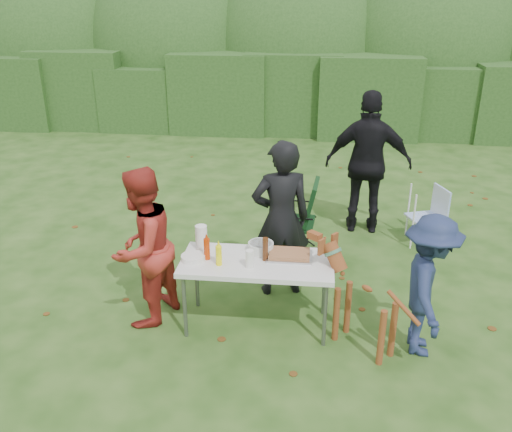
# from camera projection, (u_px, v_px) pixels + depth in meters

# --- Properties ---
(ground) EXTENTS (80.00, 80.00, 0.00)m
(ground) POSITION_uv_depth(u_px,v_px,m) (254.00, 327.00, 5.56)
(ground) COLOR #1E4211
(hedge_row) EXTENTS (22.00, 1.40, 1.70)m
(hedge_row) POSITION_uv_depth(u_px,v_px,m) (293.00, 96.00, 12.53)
(hedge_row) COLOR #23471C
(hedge_row) RESTS_ON ground
(shrub_backdrop) EXTENTS (20.00, 2.60, 3.20)m
(shrub_backdrop) POSITION_uv_depth(u_px,v_px,m) (296.00, 54.00, 13.70)
(shrub_backdrop) COLOR #3D6628
(shrub_backdrop) RESTS_ON ground
(folding_table) EXTENTS (1.50, 0.70, 0.74)m
(folding_table) POSITION_uv_depth(u_px,v_px,m) (257.00, 266.00, 5.34)
(folding_table) COLOR silver
(folding_table) RESTS_ON ground
(person_cook) EXTENTS (0.74, 0.59, 1.78)m
(person_cook) POSITION_uv_depth(u_px,v_px,m) (281.00, 220.00, 5.87)
(person_cook) COLOR black
(person_cook) RESTS_ON ground
(person_red_jacket) EXTENTS (0.86, 0.97, 1.65)m
(person_red_jacket) POSITION_uv_depth(u_px,v_px,m) (142.00, 248.00, 5.39)
(person_red_jacket) COLOR #A32B22
(person_red_jacket) RESTS_ON ground
(person_black_puffy) EXTENTS (1.19, 0.55, 1.98)m
(person_black_puffy) POSITION_uv_depth(u_px,v_px,m) (368.00, 163.00, 7.38)
(person_black_puffy) COLOR black
(person_black_puffy) RESTS_ON ground
(child) EXTENTS (0.57, 0.93, 1.39)m
(child) POSITION_uv_depth(u_px,v_px,m) (428.00, 286.00, 4.96)
(child) COLOR navy
(child) RESTS_ON ground
(dog) EXTENTS (1.07, 0.99, 0.99)m
(dog) POSITION_uv_depth(u_px,v_px,m) (366.00, 303.00, 5.06)
(dog) COLOR brown
(dog) RESTS_ON ground
(camping_chair) EXTENTS (0.68, 0.68, 1.02)m
(camping_chair) POSITION_uv_depth(u_px,v_px,m) (292.00, 218.00, 6.86)
(camping_chair) COLOR black
(camping_chair) RESTS_ON ground
(lawn_chair) EXTENTS (0.59, 0.59, 0.78)m
(lawn_chair) POSITION_uv_depth(u_px,v_px,m) (426.00, 216.00, 7.24)
(lawn_chair) COLOR #4478DB
(lawn_chair) RESTS_ON ground
(food_tray) EXTENTS (0.45, 0.30, 0.02)m
(food_tray) POSITION_uv_depth(u_px,v_px,m) (289.00, 256.00, 5.38)
(food_tray) COLOR #B7B7BA
(food_tray) RESTS_ON folding_table
(focaccia_bread) EXTENTS (0.40, 0.26, 0.04)m
(focaccia_bread) POSITION_uv_depth(u_px,v_px,m) (290.00, 254.00, 5.37)
(focaccia_bread) COLOR #9C653E
(focaccia_bread) RESTS_ON food_tray
(mustard_bottle) EXTENTS (0.06, 0.06, 0.20)m
(mustard_bottle) POSITION_uv_depth(u_px,v_px,m) (219.00, 255.00, 5.20)
(mustard_bottle) COLOR #FFF40B
(mustard_bottle) RESTS_ON folding_table
(ketchup_bottle) EXTENTS (0.06, 0.06, 0.22)m
(ketchup_bottle) POSITION_uv_depth(u_px,v_px,m) (207.00, 249.00, 5.31)
(ketchup_bottle) COLOR #B72F05
(ketchup_bottle) RESTS_ON folding_table
(beer_bottle) EXTENTS (0.06, 0.06, 0.24)m
(beer_bottle) POSITION_uv_depth(u_px,v_px,m) (265.00, 249.00, 5.28)
(beer_bottle) COLOR #47230F
(beer_bottle) RESTS_ON folding_table
(paper_towel_roll) EXTENTS (0.12, 0.12, 0.26)m
(paper_towel_roll) POSITION_uv_depth(u_px,v_px,m) (201.00, 238.00, 5.50)
(paper_towel_roll) COLOR white
(paper_towel_roll) RESTS_ON folding_table
(cup_stack) EXTENTS (0.08, 0.08, 0.18)m
(cup_stack) POSITION_uv_depth(u_px,v_px,m) (250.00, 259.00, 5.16)
(cup_stack) COLOR white
(cup_stack) RESTS_ON folding_table
(pasta_bowl) EXTENTS (0.26, 0.26, 0.10)m
(pasta_bowl) POSITION_uv_depth(u_px,v_px,m) (261.00, 247.00, 5.48)
(pasta_bowl) COLOR silver
(pasta_bowl) RESTS_ON folding_table
(plate_stack) EXTENTS (0.24, 0.24, 0.05)m
(plate_stack) POSITION_uv_depth(u_px,v_px,m) (193.00, 258.00, 5.32)
(plate_stack) COLOR white
(plate_stack) RESTS_ON folding_table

